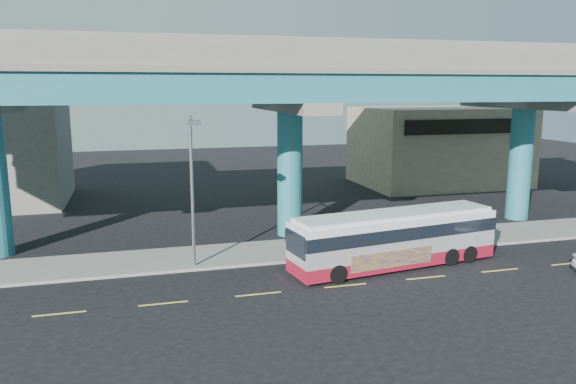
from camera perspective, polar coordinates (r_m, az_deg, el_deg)
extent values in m
plane|color=black|center=(25.88, 5.63, -9.23)|extent=(120.00, 120.00, 0.00)
cube|color=gray|center=(30.80, 1.95, -5.79)|extent=(70.00, 4.00, 0.15)
cube|color=#D8C64C|center=(24.24, -22.21, -11.38)|extent=(2.00, 0.12, 0.01)
cube|color=#D8C64C|center=(24.05, -12.54, -10.99)|extent=(2.00, 0.12, 0.01)
cube|color=#D8C64C|center=(24.52, -3.02, -10.32)|extent=(2.00, 0.12, 0.01)
cube|color=#D8C64C|center=(25.62, 5.87, -9.43)|extent=(2.00, 0.12, 0.01)
cube|color=#D8C64C|center=(27.26, 13.82, -8.44)|extent=(2.00, 0.12, 0.01)
cube|color=#D8C64C|center=(29.36, 20.71, -7.45)|extent=(2.00, 0.12, 0.01)
cube|color=#D8C64C|center=(31.83, 26.59, -6.52)|extent=(2.00, 0.12, 0.01)
cylinder|color=#1F776E|center=(33.29, 0.19, 1.85)|extent=(1.50, 1.50, 7.40)
cube|color=gray|center=(32.93, 0.19, 8.74)|extent=(2.00, 12.00, 0.60)
cube|color=gray|center=(36.29, -1.32, 10.33)|extent=(1.80, 5.00, 1.20)
cylinder|color=#1F776E|center=(40.60, 22.52, 2.61)|extent=(1.50, 1.50, 7.40)
cube|color=gray|center=(40.30, 22.92, 8.25)|extent=(2.00, 12.00, 0.60)
cube|color=gray|center=(43.09, 20.10, 9.73)|extent=(1.80, 5.00, 1.20)
cube|color=#1F776E|center=(29.56, 2.05, 10.47)|extent=(52.00, 5.00, 1.40)
cube|color=gray|center=(29.57, 2.06, 12.12)|extent=(52.00, 5.40, 0.30)
cube|color=gray|center=(27.22, 3.70, 13.40)|extent=(52.00, 0.25, 0.80)
cube|color=gray|center=(31.98, 0.69, 12.99)|extent=(52.00, 0.25, 0.80)
cube|color=#1F776E|center=(36.31, -1.33, 12.38)|extent=(52.00, 5.00, 1.40)
cube|color=gray|center=(36.35, -1.34, 13.72)|extent=(52.00, 5.40, 0.30)
cube|color=gray|center=(33.97, -0.27, 14.88)|extent=(52.00, 0.25, 0.80)
cube|color=gray|center=(38.81, -2.27, 14.33)|extent=(52.00, 0.25, 0.80)
cube|color=#BEB087|center=(53.27, 14.99, 4.54)|extent=(14.00, 10.00, 7.00)
cube|color=black|center=(48.78, 18.13, 6.34)|extent=(12.00, 0.25, 1.20)
cube|color=maroon|center=(28.43, 10.70, -6.50)|extent=(10.93, 3.87, 0.62)
cube|color=#AFAFB3|center=(28.16, 10.77, -4.58)|extent=(10.93, 3.87, 1.34)
cube|color=black|center=(28.05, 10.80, -3.70)|extent=(11.00, 3.93, 0.62)
cube|color=silver|center=(27.94, 10.83, -2.73)|extent=(10.93, 3.87, 0.36)
cube|color=silver|center=(27.88, 10.85, -2.19)|extent=(10.50, 3.56, 0.18)
cube|color=black|center=(31.41, 18.88, -2.81)|extent=(0.37, 2.01, 1.07)
cube|color=black|center=(25.47, 0.77, -5.28)|extent=(0.37, 2.01, 1.07)
cube|color=navy|center=(26.94, 10.57, -6.72)|extent=(4.42, 0.73, 0.80)
cylinder|color=black|center=(25.71, 5.06, -8.30)|extent=(0.92, 0.40, 0.89)
cylinder|color=black|center=(27.42, 2.96, -7.06)|extent=(0.92, 0.40, 0.89)
cylinder|color=black|center=(29.26, 16.19, -6.34)|extent=(0.92, 0.40, 0.89)
cylinder|color=black|center=(30.78, 13.72, -5.39)|extent=(0.92, 0.40, 0.89)
cylinder|color=black|center=(30.00, 17.90, -6.02)|extent=(0.92, 0.40, 0.89)
cylinder|color=black|center=(31.48, 15.40, -5.11)|extent=(0.92, 0.40, 0.89)
cylinder|color=gray|center=(27.27, -9.71, 0.00)|extent=(0.16, 0.16, 7.32)
cylinder|color=gray|center=(25.88, -9.72, 7.17)|extent=(0.12, 1.98, 0.12)
cube|color=gray|center=(24.90, -9.48, 6.93)|extent=(0.50, 0.70, 0.18)
cylinder|color=gray|center=(31.46, 12.43, -3.71)|extent=(0.06, 0.06, 1.95)
cylinder|color=#B20A0A|center=(31.22, 12.52, -2.06)|extent=(0.56, 0.42, 0.67)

